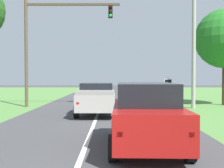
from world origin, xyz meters
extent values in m
plane|color=#424244|center=(0.00, 9.90, 0.00)|extent=(120.00, 120.00, 0.00)
cube|color=#9E1411|center=(1.95, 5.19, 0.86)|extent=(2.18, 4.84, 1.01)
cube|color=black|center=(1.95, 5.43, 1.71)|extent=(1.88, 3.02, 0.68)
cube|color=red|center=(1.04, 2.86, 0.91)|extent=(0.14, 0.06, 0.12)
cube|color=red|center=(2.70, 2.80, 0.91)|extent=(0.14, 0.06, 0.12)
cylinder|color=black|center=(0.98, 6.71, 0.36)|extent=(0.27, 0.73, 0.72)
cylinder|color=black|center=(3.01, 6.64, 0.36)|extent=(0.27, 0.73, 0.72)
cylinder|color=black|center=(0.89, 3.74, 0.36)|extent=(0.27, 0.73, 0.72)
cylinder|color=black|center=(2.91, 3.68, 0.36)|extent=(0.27, 0.73, 0.72)
cube|color=#B7B2A8|center=(-0.04, 13.09, 0.86)|extent=(2.10, 5.27, 0.91)
cube|color=black|center=(-0.04, 12.83, 1.60)|extent=(1.84, 2.01, 0.57)
cube|color=#9C978F|center=(-0.03, 11.46, 1.41)|extent=(1.99, 2.01, 0.20)
cube|color=red|center=(-0.89, 10.48, 0.90)|extent=(0.14, 0.06, 0.12)
cube|color=red|center=(0.83, 10.49, 0.90)|extent=(0.14, 0.06, 0.12)
cylinder|color=black|center=(-1.09, 14.72, 0.40)|extent=(0.25, 0.80, 0.80)
cylinder|color=black|center=(1.01, 14.72, 0.40)|extent=(0.25, 0.80, 0.80)
cylinder|color=black|center=(-1.08, 11.45, 0.40)|extent=(0.25, 0.80, 0.80)
cylinder|color=black|center=(1.01, 11.46, 0.40)|extent=(0.25, 0.80, 0.80)
cylinder|color=brown|center=(-5.55, 17.12, 4.12)|extent=(0.24, 0.24, 8.23)
cube|color=#4C3D2B|center=(-2.05, 17.12, 7.63)|extent=(6.99, 0.16, 0.16)
cube|color=black|center=(0.75, 17.12, 7.08)|extent=(0.32, 0.28, 0.90)
sphere|color=black|center=(0.75, 16.97, 7.38)|extent=(0.22, 0.22, 0.22)
sphere|color=black|center=(0.75, 16.97, 7.08)|extent=(0.22, 0.22, 0.22)
sphere|color=#1ED83F|center=(0.75, 16.97, 6.78)|extent=(0.22, 0.22, 0.22)
cylinder|color=gray|center=(5.19, 17.78, 1.11)|extent=(0.08, 0.08, 2.22)
cube|color=white|center=(5.19, 17.75, 1.87)|extent=(0.60, 0.03, 0.44)
cube|color=black|center=(5.19, 17.74, 1.87)|extent=(0.52, 0.01, 0.36)
cylinder|color=#4C351E|center=(9.80, 18.38, 1.76)|extent=(0.36, 0.36, 3.52)
sphere|color=#247223|center=(9.80, 18.38, 5.29)|extent=(4.70, 4.70, 4.70)
cube|color=black|center=(3.99, 19.55, 0.79)|extent=(4.49, 1.91, 0.90)
cube|color=black|center=(4.21, 19.55, 1.51)|extent=(2.69, 1.67, 0.54)
cube|color=red|center=(1.78, 20.33, 0.83)|extent=(0.06, 0.14, 0.12)
cube|color=red|center=(1.78, 18.78, 0.83)|extent=(0.06, 0.14, 0.12)
cylinder|color=black|center=(5.38, 20.49, 0.34)|extent=(0.68, 0.23, 0.68)
cylinder|color=black|center=(5.38, 18.60, 0.34)|extent=(0.68, 0.23, 0.68)
cylinder|color=black|center=(2.60, 20.50, 0.34)|extent=(0.68, 0.23, 0.68)
cylinder|color=black|center=(2.60, 18.61, 0.34)|extent=(0.68, 0.23, 0.68)
cylinder|color=#9E998E|center=(6.67, 16.12, 4.74)|extent=(0.28, 0.28, 9.47)
camera|label=1|loc=(0.86, -3.54, 2.25)|focal=44.33mm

